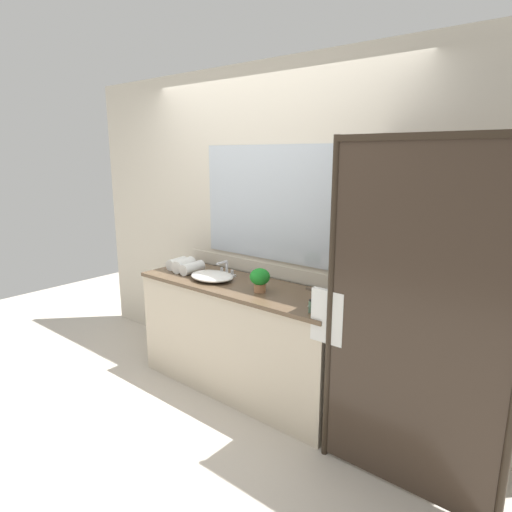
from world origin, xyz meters
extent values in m
plane|color=beige|center=(0.00, 0.00, 0.00)|extent=(8.00, 8.00, 0.00)
cube|color=beige|center=(0.00, 0.34, 1.30)|extent=(4.40, 0.05, 2.60)
cube|color=beige|center=(0.00, 0.32, 0.96)|extent=(1.80, 0.01, 0.11)
cube|color=silver|center=(0.00, 0.31, 1.51)|extent=(1.28, 0.01, 0.92)
cube|color=beige|center=(0.00, 0.01, 0.43)|extent=(1.80, 0.56, 0.87)
cube|color=brown|center=(0.00, 0.00, 0.89)|extent=(1.80, 0.58, 0.03)
cylinder|color=#2D2319|center=(0.95, -0.27, 1.00)|extent=(0.04, 0.04, 2.00)
cube|color=#2D2319|center=(1.45, -0.27, 1.98)|extent=(1.00, 0.04, 0.04)
cube|color=#382B21|center=(1.45, -0.27, 1.00)|extent=(0.96, 0.01, 1.96)
cube|color=#382B21|center=(0.95, 0.02, 1.00)|extent=(0.01, 0.57, 1.96)
cylinder|color=#2D2319|center=(0.93, -0.26, 1.08)|extent=(0.32, 0.02, 0.02)
cube|color=white|center=(0.93, -0.26, 0.93)|extent=(0.22, 0.04, 0.33)
ellipsoid|color=white|center=(-0.26, -0.06, 0.93)|extent=(0.38, 0.29, 0.06)
cube|color=silver|center=(-0.26, 0.12, 0.91)|extent=(0.17, 0.04, 0.02)
cylinder|color=silver|center=(-0.26, 0.12, 0.97)|extent=(0.02, 0.02, 0.10)
cylinder|color=silver|center=(-0.26, 0.06, 1.02)|extent=(0.02, 0.11, 0.02)
cylinder|color=silver|center=(-0.32, 0.12, 0.94)|extent=(0.02, 0.02, 0.04)
cylinder|color=silver|center=(-0.20, 0.12, 0.94)|extent=(0.02, 0.02, 0.04)
cylinder|color=#B77A51|center=(0.23, -0.06, 0.93)|extent=(0.09, 0.09, 0.06)
ellipsoid|color=#1C8126|center=(0.23, -0.06, 1.02)|extent=(0.15, 0.15, 0.13)
cube|color=silver|center=(0.74, -0.07, 0.91)|extent=(0.10, 0.07, 0.01)
ellipsoid|color=silver|center=(0.74, -0.07, 0.92)|extent=(0.07, 0.04, 0.02)
cylinder|color=white|center=(0.82, 0.13, 0.94)|extent=(0.03, 0.03, 0.07)
cylinder|color=#9E895B|center=(0.82, 0.13, 0.98)|extent=(0.03, 0.03, 0.01)
cylinder|color=silver|center=(0.80, 0.22, 0.94)|extent=(0.03, 0.03, 0.08)
cylinder|color=black|center=(0.80, 0.22, 0.99)|extent=(0.02, 0.02, 0.02)
cylinder|color=#4C7056|center=(0.76, -0.19, 0.94)|extent=(0.03, 0.03, 0.08)
cylinder|color=black|center=(0.76, -0.19, 0.98)|extent=(0.02, 0.02, 0.01)
cylinder|color=white|center=(-0.76, 0.00, 0.95)|extent=(0.12, 0.20, 0.10)
cylinder|color=white|center=(-0.65, -0.02, 0.95)|extent=(0.15, 0.24, 0.11)
cylinder|color=white|center=(-0.54, -0.02, 0.95)|extent=(0.12, 0.24, 0.09)
camera|label=1|loc=(2.18, -2.47, 1.89)|focal=30.70mm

